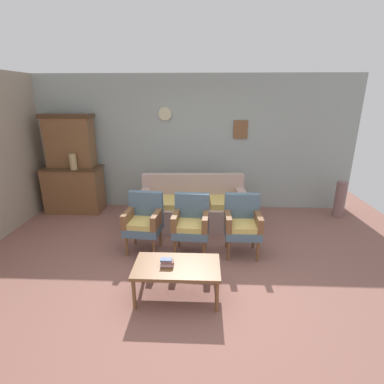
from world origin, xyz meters
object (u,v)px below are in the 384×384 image
Objects in this scene: floral_couch at (193,208)px; armchair_near_cabinet at (144,220)px; side_cabinet at (74,189)px; book_stack_on_table at (167,263)px; vase_on_cabinet at (73,162)px; coffee_table at (177,269)px; floor_vase_by_wall at (340,199)px; armchair_by_doorway at (191,222)px; armchair_near_couch_end at (242,222)px.

floral_couch and armchair_near_cabinet have the same top height.
book_stack_on_table is at bearing -49.72° from side_cabinet.
vase_on_cabinet is 0.30× the size of coffee_table.
book_stack_on_table is 0.22× the size of floor_vase_by_wall.
floral_couch reaches higher than coffee_table.
vase_on_cabinet is 0.34× the size of armchair_by_doorway.
book_stack_on_table is 4.00m from floor_vase_by_wall.
vase_on_cabinet reaches higher than floor_vase_by_wall.
floral_couch and armchair_near_couch_end have the same top height.
armchair_near_couch_end is (3.11, -1.41, -0.58)m from vase_on_cabinet.
armchair_by_doorway reaches higher than book_stack_on_table.
vase_on_cabinet is 5.24m from floor_vase_by_wall.
coffee_table is (-0.11, -2.05, 0.05)m from floral_couch.
side_cabinet is 3.60m from armchair_near_couch_end.
book_stack_on_table is (2.25, -2.65, -0.01)m from side_cabinet.
armchair_by_doorway is (2.47, -1.59, 0.03)m from side_cabinet.
floor_vase_by_wall is (3.57, 1.45, -0.14)m from armchair_near_cabinet.
armchair_near_couch_end is (3.24, -1.58, 0.03)m from side_cabinet.
floor_vase_by_wall is at bearing 22.04° from armchair_near_cabinet.
armchair_by_doorway is (0.01, -1.01, 0.17)m from floral_couch.
floral_couch reaches higher than book_stack_on_table.
armchair_near_couch_end is at bearing 47.28° from book_stack_on_table.
coffee_table is (2.23, -2.46, -0.71)m from vase_on_cabinet.
vase_on_cabinet is at bearing 148.71° from armchair_by_doorway.
armchair_by_doorway is at bearing 83.59° from coffee_table.
vase_on_cabinet is 2.21m from armchair_near_cabinet.
book_stack_on_table is (-0.23, -1.06, -0.04)m from armchair_by_doorway.
floor_vase_by_wall is at bearing -1.08° from side_cabinet.
armchair_near_cabinet is at bearing -157.96° from floor_vase_by_wall.
armchair_near_cabinet is 1.25m from coffee_table.
side_cabinet is at bearing 166.64° from floral_couch.
floral_couch is at bearing 86.89° from coffee_table.
armchair_near_cabinet is 0.72m from armchair_by_doorway.
side_cabinet is 1.28× the size of armchair_by_doorway.
floral_couch is 12.48× the size of book_stack_on_table.
floral_couch is at bearing 90.32° from armchair_by_doorway.
armchair_near_cabinet is 5.79× the size of book_stack_on_table.
armchair_by_doorway is at bearing -3.94° from armchair_near_cabinet.
armchair_near_cabinet is at bearing 118.86° from coffee_table.
floral_couch is 2.16× the size of armchair_near_cabinet.
vase_on_cabinet is 3.32m from book_stack_on_table.
coffee_table is at bearing -96.41° from armchair_by_doorway.
side_cabinet is 3.54m from coffee_table.
book_stack_on_table is at bearing -65.96° from armchair_near_cabinet.
vase_on_cabinet reaches higher than book_stack_on_table.
armchair_near_cabinet reaches higher than floor_vase_by_wall.
side_cabinet is at bearing 178.92° from floor_vase_by_wall.
side_cabinet is at bearing 131.77° from coffee_table.
armchair_near_cabinet is 1.48m from armchair_near_couch_end.
book_stack_on_table is at bearing -140.34° from floor_vase_by_wall.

